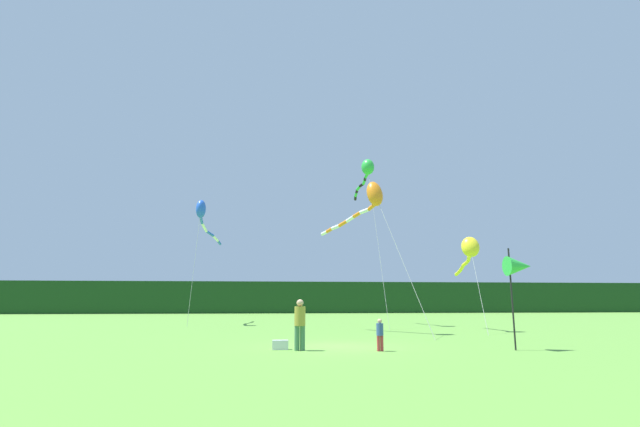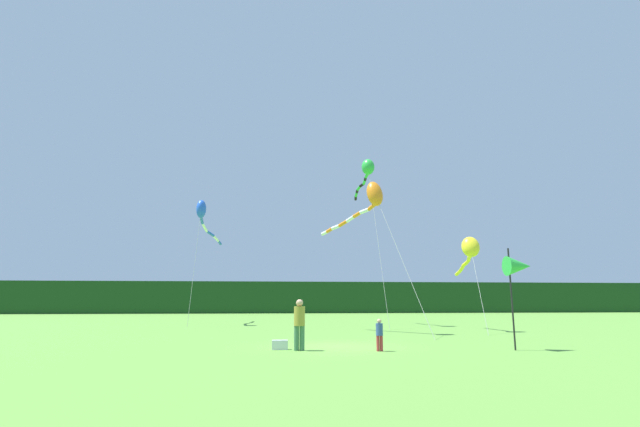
{
  "view_description": "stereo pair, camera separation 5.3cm",
  "coord_description": "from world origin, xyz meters",
  "px_view_note": "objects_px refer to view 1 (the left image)",
  "views": [
    {
      "loc": [
        -2.51,
        -17.77,
        1.71
      ],
      "look_at": [
        0.0,
        6.0,
        6.15
      ],
      "focal_mm": 26.14,
      "sensor_mm": 36.0,
      "label": 1
    },
    {
      "loc": [
        -2.46,
        -17.78,
        1.71
      ],
      "look_at": [
        0.0,
        6.0,
        6.15
      ],
      "focal_mm": 26.14,
      "sensor_mm": 36.0,
      "label": 2
    }
  ],
  "objects_px": {
    "person_adult": "(300,322)",
    "cooler_box": "(280,345)",
    "kite_yellow": "(469,250)",
    "kite_orange": "(370,199)",
    "kite_green": "(367,170)",
    "kite_blue": "(203,215)",
    "banner_flag_pole": "(519,267)",
    "person_child": "(380,333)"
  },
  "relations": [
    {
      "from": "person_adult",
      "to": "kite_yellow",
      "type": "height_order",
      "value": "kite_yellow"
    },
    {
      "from": "person_child",
      "to": "person_adult",
      "type": "bearing_deg",
      "value": 170.17
    },
    {
      "from": "person_adult",
      "to": "kite_green",
      "type": "distance_m",
      "value": 18.59
    },
    {
      "from": "kite_yellow",
      "to": "kite_green",
      "type": "distance_m",
      "value": 9.79
    },
    {
      "from": "person_adult",
      "to": "cooler_box",
      "type": "distance_m",
      "value": 1.11
    },
    {
      "from": "person_child",
      "to": "cooler_box",
      "type": "relative_size",
      "value": 1.93
    },
    {
      "from": "person_adult",
      "to": "kite_orange",
      "type": "xyz_separation_m",
      "value": [
        4.17,
        7.51,
        6.06
      ]
    },
    {
      "from": "kite_green",
      "to": "banner_flag_pole",
      "type": "bearing_deg",
      "value": -82.04
    },
    {
      "from": "kite_orange",
      "to": "banner_flag_pole",
      "type": "bearing_deg",
      "value": -66.35
    },
    {
      "from": "person_adult",
      "to": "kite_orange",
      "type": "bearing_deg",
      "value": 60.99
    },
    {
      "from": "kite_yellow",
      "to": "kite_orange",
      "type": "xyz_separation_m",
      "value": [
        -5.96,
        -1.25,
        2.53
      ]
    },
    {
      "from": "kite_green",
      "to": "kite_blue",
      "type": "distance_m",
      "value": 12.19
    },
    {
      "from": "kite_green",
      "to": "cooler_box",
      "type": "bearing_deg",
      "value": -113.43
    },
    {
      "from": "person_adult",
      "to": "kite_green",
      "type": "relative_size",
      "value": 0.15
    },
    {
      "from": "kite_blue",
      "to": "kite_green",
      "type": "bearing_deg",
      "value": -12.26
    },
    {
      "from": "person_child",
      "to": "kite_green",
      "type": "height_order",
      "value": "kite_green"
    },
    {
      "from": "kite_green",
      "to": "kite_orange",
      "type": "height_order",
      "value": "kite_green"
    },
    {
      "from": "person_adult",
      "to": "person_child",
      "type": "distance_m",
      "value": 2.76
    },
    {
      "from": "cooler_box",
      "to": "kite_blue",
      "type": "xyz_separation_m",
      "value": [
        -5.31,
        16.9,
        7.57
      ]
    },
    {
      "from": "kite_yellow",
      "to": "kite_blue",
      "type": "bearing_deg",
      "value": 152.01
    },
    {
      "from": "person_child",
      "to": "cooler_box",
      "type": "height_order",
      "value": "person_child"
    },
    {
      "from": "person_adult",
      "to": "cooler_box",
      "type": "relative_size",
      "value": 3.11
    },
    {
      "from": "cooler_box",
      "to": "kite_orange",
      "type": "distance_m",
      "value": 10.99
    },
    {
      "from": "kite_blue",
      "to": "kite_orange",
      "type": "height_order",
      "value": "kite_blue"
    },
    {
      "from": "person_adult",
      "to": "banner_flag_pole",
      "type": "distance_m",
      "value": 8.0
    },
    {
      "from": "kite_yellow",
      "to": "kite_orange",
      "type": "distance_m",
      "value": 6.59
    },
    {
      "from": "cooler_box",
      "to": "kite_blue",
      "type": "bearing_deg",
      "value": 107.43
    },
    {
      "from": "person_adult",
      "to": "cooler_box",
      "type": "height_order",
      "value": "person_adult"
    },
    {
      "from": "person_child",
      "to": "kite_orange",
      "type": "distance_m",
      "value": 10.35
    },
    {
      "from": "kite_orange",
      "to": "kite_yellow",
      "type": "bearing_deg",
      "value": 11.83
    },
    {
      "from": "kite_blue",
      "to": "person_child",
      "type": "bearing_deg",
      "value": -64.03
    },
    {
      "from": "person_adult",
      "to": "person_child",
      "type": "bearing_deg",
      "value": -9.83
    },
    {
      "from": "kite_orange",
      "to": "cooler_box",
      "type": "bearing_deg",
      "value": -124.16
    },
    {
      "from": "banner_flag_pole",
      "to": "kite_yellow",
      "type": "bearing_deg",
      "value": 75.81
    },
    {
      "from": "person_child",
      "to": "kite_orange",
      "type": "relative_size",
      "value": 0.13
    },
    {
      "from": "banner_flag_pole",
      "to": "kite_orange",
      "type": "xyz_separation_m",
      "value": [
        -3.58,
        8.17,
        4.17
      ]
    },
    {
      "from": "person_child",
      "to": "kite_yellow",
      "type": "height_order",
      "value": "kite_yellow"
    },
    {
      "from": "kite_green",
      "to": "kite_blue",
      "type": "bearing_deg",
      "value": 167.74
    },
    {
      "from": "cooler_box",
      "to": "banner_flag_pole",
      "type": "xyz_separation_m",
      "value": [
        8.4,
        -1.07,
        2.7
      ]
    },
    {
      "from": "kite_yellow",
      "to": "person_adult",
      "type": "bearing_deg",
      "value": -139.13
    },
    {
      "from": "cooler_box",
      "to": "kite_green",
      "type": "bearing_deg",
      "value": 66.57
    },
    {
      "from": "kite_yellow",
      "to": "banner_flag_pole",
      "type": "bearing_deg",
      "value": -104.19
    }
  ]
}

